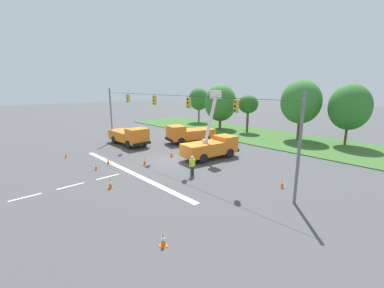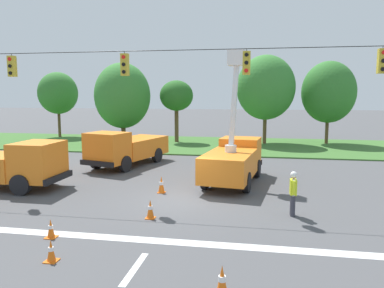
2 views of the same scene
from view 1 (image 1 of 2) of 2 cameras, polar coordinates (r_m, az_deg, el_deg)
ground_plane at (r=26.26m, az=-4.64°, el=-3.81°), size 200.00×200.00×0.00m
grass_verge at (r=39.61m, az=16.30°, el=1.48°), size 56.00×12.00×0.10m
lane_markings at (r=23.14m, az=-16.99°, el=-6.66°), size 17.60×15.25×0.01m
signal_gantry at (r=25.33m, az=-4.84°, el=6.17°), size 26.20×0.33×7.20m
tree_far_west at (r=53.12m, az=1.55°, el=9.95°), size 4.27×3.98×7.07m
tree_west at (r=45.09m, az=6.34°, el=9.04°), size 5.30×5.71×7.70m
tree_centre at (r=42.68m, az=12.39°, el=8.56°), size 3.22×3.01×6.03m
tree_east at (r=38.65m, az=23.04°, el=8.60°), size 5.40×5.22×8.31m
tree_far_east at (r=37.60m, az=31.63°, el=6.99°), size 4.93×4.52×7.75m
utility_truck_bucket_lift at (r=26.99m, az=4.33°, el=-0.35°), size 3.11×6.51×7.03m
utility_truck_support_near at (r=33.95m, az=-13.71°, el=1.78°), size 6.69×2.60×2.39m
utility_truck_support_far at (r=34.48m, az=-0.63°, el=2.33°), size 4.15×6.95×2.40m
road_worker at (r=21.72m, az=0.04°, el=-4.59°), size 0.26×0.65×1.77m
traffic_cone_foreground_left at (r=25.03m, az=-20.57°, el=-4.70°), size 0.36×0.36×0.65m
traffic_cone_foreground_right at (r=13.12m, az=-6.42°, el=-20.45°), size 0.36×0.36×0.67m
traffic_cone_mid_left at (r=30.36m, az=4.35°, el=-0.84°), size 0.36×0.36×0.70m
traffic_cone_mid_right at (r=26.49m, az=-18.13°, el=-3.57°), size 0.36×0.36×0.65m
traffic_cone_near_bucket at (r=20.65m, az=19.42°, el=-8.27°), size 0.36×0.36×0.67m
traffic_cone_lane_edge_a at (r=20.30m, az=-17.73°, el=-8.36°), size 0.36×0.36×0.76m
traffic_cone_lane_edge_b at (r=27.75m, az=-4.60°, el=-2.01°), size 0.36×0.36×0.82m
traffic_cone_far_left at (r=25.29m, az=-10.48°, el=-3.77°), size 0.36×0.36×0.75m
traffic_cone_far_right at (r=30.44m, az=-26.24°, el=-2.24°), size 0.36×0.36×0.59m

